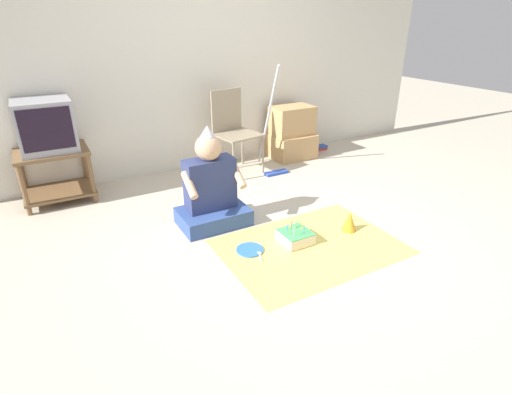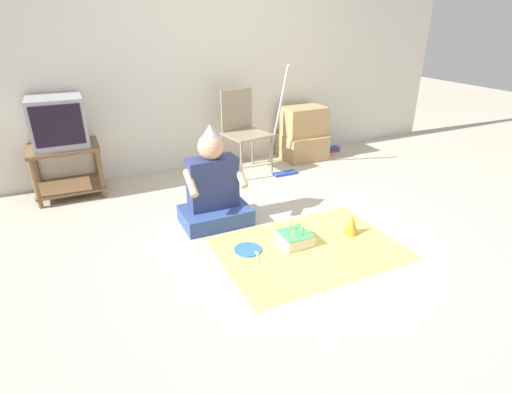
% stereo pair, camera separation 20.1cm
% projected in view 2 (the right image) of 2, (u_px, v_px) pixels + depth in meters
% --- Properties ---
extents(ground_plane, '(16.00, 16.00, 0.00)m').
position_uv_depth(ground_plane, '(301.00, 239.00, 3.24)').
color(ground_plane, '#BCB29E').
extents(wall_back, '(6.40, 0.06, 2.55)m').
position_uv_depth(wall_back, '(210.00, 53.00, 4.39)').
color(wall_back, beige).
rests_on(wall_back, ground_plane).
extents(tv_stand, '(0.64, 0.50, 0.51)m').
position_uv_depth(tv_stand, '(67.00, 166.00, 3.93)').
color(tv_stand, brown).
rests_on(tv_stand, ground_plane).
extents(tv, '(0.48, 0.46, 0.47)m').
position_uv_depth(tv, '(58.00, 122.00, 3.75)').
color(tv, '#99999E').
rests_on(tv, tv_stand).
extents(folding_chair, '(0.52, 0.50, 0.92)m').
position_uv_depth(folding_chair, '(242.00, 126.00, 4.47)').
color(folding_chair, gray).
rests_on(folding_chair, ground_plane).
extents(cardboard_box_stack, '(0.52, 0.47, 0.64)m').
position_uv_depth(cardboard_box_stack, '(303.00, 135.00, 4.97)').
color(cardboard_box_stack, tan).
rests_on(cardboard_box_stack, ground_plane).
extents(dust_mop, '(0.28, 0.46, 1.20)m').
position_uv_depth(dust_mop, '(281.00, 142.00, 4.49)').
color(dust_mop, '#2D4CB2').
rests_on(dust_mop, ground_plane).
extents(book_pile, '(0.21, 0.13, 0.08)m').
position_uv_depth(book_pile, '(331.00, 150.00, 5.23)').
color(book_pile, beige).
rests_on(book_pile, ground_plane).
extents(person_seated, '(0.58, 0.40, 0.86)m').
position_uv_depth(person_seated, '(214.00, 191.00, 3.41)').
color(person_seated, '#334C8C').
rests_on(person_seated, ground_plane).
extents(party_cloth, '(1.38, 0.98, 0.01)m').
position_uv_depth(party_cloth, '(309.00, 248.00, 3.11)').
color(party_cloth, '#EAD666').
rests_on(party_cloth, ground_plane).
extents(birthday_cake, '(0.24, 0.24, 0.16)m').
position_uv_depth(birthday_cake, '(295.00, 238.00, 3.16)').
color(birthday_cake, '#F4E0C6').
rests_on(birthday_cake, party_cloth).
extents(party_hat_blue, '(0.12, 0.12, 0.17)m').
position_uv_depth(party_hat_blue, '(351.00, 224.00, 3.29)').
color(party_hat_blue, gold).
rests_on(party_hat_blue, party_cloth).
extents(paper_plate, '(0.21, 0.21, 0.01)m').
position_uv_depth(paper_plate, '(248.00, 249.00, 3.08)').
color(paper_plate, blue).
rests_on(paper_plate, party_cloth).
extents(plastic_spoon_near, '(0.06, 0.14, 0.01)m').
position_uv_depth(plastic_spoon_near, '(257.00, 254.00, 3.02)').
color(plastic_spoon_near, white).
rests_on(plastic_spoon_near, party_cloth).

